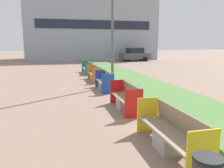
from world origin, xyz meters
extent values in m
cube|color=#568442|center=(3.20, 12.00, 0.09)|extent=(2.80, 120.00, 0.18)
cube|color=#939EAD|center=(4.00, 39.20, 4.63)|extent=(19.34, 8.95, 9.26)
cube|color=#1E2333|center=(4.00, 34.68, 5.09)|extent=(16.24, 0.08, 1.20)
cube|color=#9E9B96|center=(0.90, 7.54, 0.21)|extent=(0.52, 0.60, 0.42)
cube|color=gray|center=(0.90, 7.54, 0.44)|extent=(0.58, 2.26, 0.05)
cube|color=gray|center=(1.17, 7.54, 0.70)|extent=(0.14, 2.17, 0.48)
cube|color=yellow|center=(0.90, 6.40, 0.47)|extent=(0.62, 0.04, 0.94)
cube|color=yellow|center=(0.90, 8.69, 0.47)|extent=(0.62, 0.04, 0.94)
cube|color=#9E9B96|center=(0.90, 10.80, 0.21)|extent=(0.52, 0.60, 0.42)
cube|color=gray|center=(0.90, 10.80, 0.44)|extent=(0.58, 1.89, 0.05)
cube|color=gray|center=(1.17, 10.80, 0.70)|extent=(0.14, 1.82, 0.48)
cube|color=red|center=(0.90, 9.84, 0.47)|extent=(0.62, 0.04, 0.94)
cube|color=red|center=(0.90, 11.77, 0.47)|extent=(0.62, 0.04, 0.94)
cube|color=#9E9B96|center=(0.90, 14.43, 0.21)|extent=(0.52, 0.60, 0.42)
cube|color=gray|center=(0.90, 14.43, 0.44)|extent=(0.58, 1.81, 0.05)
cube|color=gray|center=(1.17, 14.43, 0.70)|extent=(0.14, 1.74, 0.48)
cube|color=blue|center=(0.90, 13.50, 0.47)|extent=(0.62, 0.04, 0.94)
cube|color=blue|center=(0.90, 15.35, 0.47)|extent=(0.62, 0.04, 0.94)
cube|color=#9E9B96|center=(0.90, 17.45, 0.21)|extent=(0.52, 0.60, 0.42)
cube|color=gray|center=(0.90, 17.45, 0.44)|extent=(0.58, 2.12, 0.05)
cube|color=gray|center=(1.17, 17.45, 0.70)|extent=(0.14, 2.04, 0.48)
cube|color=orange|center=(0.90, 16.37, 0.47)|extent=(0.62, 0.04, 0.94)
cube|color=orange|center=(0.90, 18.53, 0.47)|extent=(0.62, 0.04, 0.94)
cube|color=#9E9B96|center=(0.90, 21.11, 0.21)|extent=(0.52, 0.60, 0.42)
cube|color=gray|center=(0.90, 21.11, 0.44)|extent=(0.58, 2.25, 0.05)
cube|color=gray|center=(1.17, 21.11, 0.70)|extent=(0.14, 2.16, 0.48)
cube|color=#197A7F|center=(0.90, 19.96, 0.47)|extent=(0.62, 0.04, 0.94)
cube|color=#197A7F|center=(0.90, 22.25, 0.47)|extent=(0.62, 0.04, 0.94)
cylinder|color=black|center=(0.49, 5.75, 0.83)|extent=(0.41, 0.41, 0.05)
cylinder|color=#56595B|center=(1.55, 15.23, 3.70)|extent=(0.14, 0.14, 7.40)
cube|color=#474C51|center=(9.30, 32.86, 0.72)|extent=(4.41, 2.36, 0.84)
cube|color=black|center=(9.30, 32.86, 1.50)|extent=(2.30, 1.84, 0.72)
cylinder|color=black|center=(10.56, 31.96, 0.30)|extent=(0.60, 0.20, 0.60)
cylinder|color=black|center=(10.56, 33.76, 0.30)|extent=(0.60, 0.20, 0.60)
cylinder|color=black|center=(8.04, 31.96, 0.30)|extent=(0.60, 0.20, 0.60)
cylinder|color=black|center=(8.04, 33.76, 0.30)|extent=(0.60, 0.20, 0.60)
camera|label=1|loc=(-1.42, 3.45, 2.34)|focal=35.00mm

